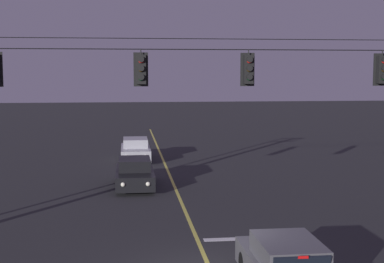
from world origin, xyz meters
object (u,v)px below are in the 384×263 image
at_px(traffic_light_centre, 248,69).
at_px(car_oncoming_lead, 135,174).
at_px(traffic_light_left_inner, 141,69).
at_px(car_oncoming_trailing, 135,150).
at_px(traffic_light_right_inner, 382,69).

distance_m(traffic_light_centre, car_oncoming_lead, 10.48).
bearing_deg(traffic_light_left_inner, car_oncoming_trailing, 89.78).
bearing_deg(car_oncoming_lead, traffic_light_left_inner, -89.18).
height_order(traffic_light_right_inner, car_oncoming_lead, traffic_light_right_inner).
distance_m(traffic_light_centre, traffic_light_right_inner, 4.70).
height_order(traffic_light_left_inner, car_oncoming_trailing, traffic_light_left_inner).
distance_m(traffic_light_left_inner, traffic_light_centre, 3.59).
bearing_deg(car_oncoming_lead, car_oncoming_trailing, 88.72).
bearing_deg(car_oncoming_trailing, traffic_light_centre, -78.14).
relative_size(traffic_light_centre, traffic_light_right_inner, 1.00).
bearing_deg(traffic_light_centre, car_oncoming_lead, 113.79).
height_order(traffic_light_centre, traffic_light_right_inner, same).
distance_m(traffic_light_left_inner, car_oncoming_trailing, 17.53).
xyz_separation_m(traffic_light_left_inner, traffic_light_centre, (3.59, 0.00, 0.00)).
distance_m(car_oncoming_lead, car_oncoming_trailing, 8.37).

